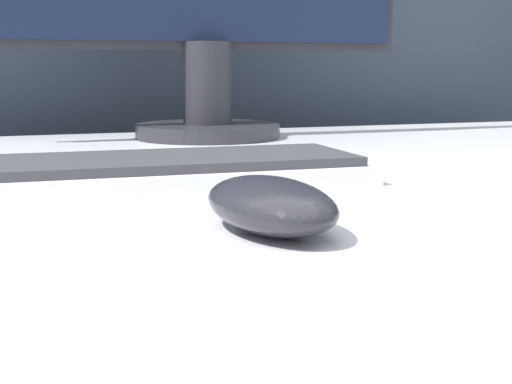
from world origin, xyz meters
TOP-DOWN VIEW (x-y plane):
  - partition_panel at (0.00, 0.61)m, footprint 5.00×0.03m
  - computer_mouse_near at (0.00, -0.23)m, footprint 0.08×0.13m
  - keyboard at (-0.04, -0.03)m, footprint 0.38×0.15m

SIDE VIEW (x-z plane):
  - partition_panel at x=0.00m, z-range 0.00..1.44m
  - keyboard at x=-0.04m, z-range 0.74..0.77m
  - computer_mouse_near at x=0.00m, z-range 0.75..0.78m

